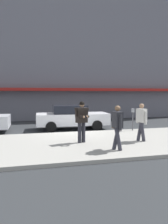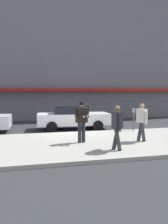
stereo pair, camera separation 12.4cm
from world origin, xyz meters
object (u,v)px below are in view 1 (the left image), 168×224
object	(u,v)px
pedestrian_in_light_coat	(141,120)
man_texting_on_phone	(82,117)
parked_sedan_mid	(72,117)
parking_meter	(133,116)
pedestrian_with_bag	(117,125)

from	to	relation	value
pedestrian_in_light_coat	man_texting_on_phone	bearing A→B (deg)	172.22
parked_sedan_mid	parking_meter	xyz separation A→B (m)	(3.19, -2.08, 0.18)
parked_sedan_mid	parking_meter	distance (m)	3.82
pedestrian_with_bag	parked_sedan_mid	bearing A→B (deg)	95.72
pedestrian_in_light_coat	parking_meter	distance (m)	2.87
man_texting_on_phone	pedestrian_in_light_coat	distance (m)	2.69
parked_sedan_mid	man_texting_on_phone	size ratio (longest dim) A/B	2.54
parked_sedan_mid	pedestrian_in_light_coat	bearing A→B (deg)	-64.84
man_texting_on_phone	parked_sedan_mid	bearing A→B (deg)	84.67
pedestrian_in_light_coat	parking_meter	world-z (taller)	pedestrian_in_light_coat
pedestrian_with_bag	parking_meter	xyz separation A→B (m)	(2.60, 3.88, -0.14)
man_texting_on_phone	pedestrian_in_light_coat	bearing A→B (deg)	-7.78
man_texting_on_phone	pedestrian_in_light_coat	xyz separation A→B (m)	(2.66, -0.36, -0.14)
pedestrian_in_light_coat	pedestrian_with_bag	world-z (taller)	same
parked_sedan_mid	man_texting_on_phone	bearing A→B (deg)	-95.33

